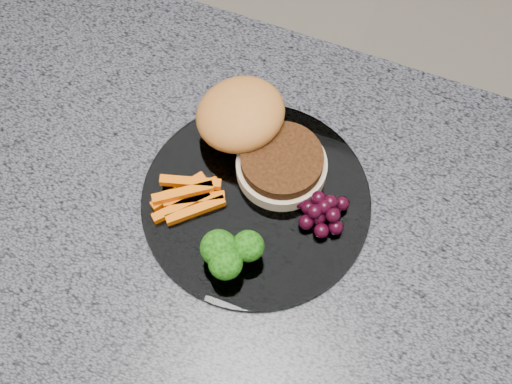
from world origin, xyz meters
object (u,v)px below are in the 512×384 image
at_px(plate, 256,201).
at_px(burger, 255,134).
at_px(grape_bunch, 322,211).
at_px(island_cabinet, 210,335).

relative_size(plate, burger, 1.42).
bearing_deg(grape_bunch, burger, 150.29).
bearing_deg(plate, burger, 112.45).
bearing_deg(burger, island_cabinet, -96.73).
bearing_deg(plate, grape_bunch, 5.91).
relative_size(island_cabinet, plate, 4.62).
distance_m(burger, grape_bunch, 0.12).
height_order(plate, burger, burger).
height_order(island_cabinet, plate, plate).
bearing_deg(island_cabinet, burger, 73.74).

